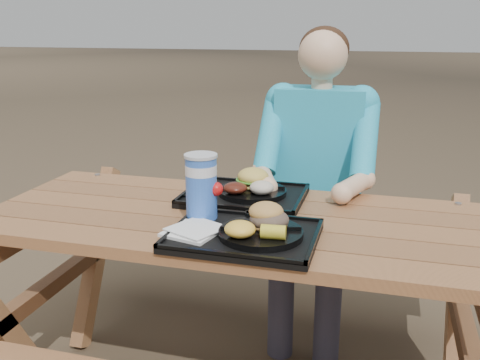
# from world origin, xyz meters

# --- Properties ---
(picnic_table) EXTENTS (1.80, 1.49, 0.75)m
(picnic_table) POSITION_xyz_m (0.00, 0.00, 0.38)
(picnic_table) COLOR #999999
(picnic_table) RESTS_ON ground
(tray_near) EXTENTS (0.45, 0.35, 0.02)m
(tray_near) POSITION_xyz_m (0.07, -0.21, 0.76)
(tray_near) COLOR black
(tray_near) RESTS_ON picnic_table
(tray_far) EXTENTS (0.45, 0.35, 0.02)m
(tray_far) POSITION_xyz_m (-0.03, 0.18, 0.76)
(tray_far) COLOR black
(tray_far) RESTS_ON picnic_table
(plate_near) EXTENTS (0.26, 0.26, 0.02)m
(plate_near) POSITION_xyz_m (0.12, -0.21, 0.78)
(plate_near) COLOR black
(plate_near) RESTS_ON tray_near
(plate_far) EXTENTS (0.26, 0.26, 0.02)m
(plate_far) POSITION_xyz_m (-0.00, 0.19, 0.78)
(plate_far) COLOR black
(plate_far) RESTS_ON tray_far
(napkin_stack) EXTENTS (0.18, 0.18, 0.02)m
(napkin_stack) POSITION_xyz_m (-0.09, -0.24, 0.78)
(napkin_stack) COLOR white
(napkin_stack) RESTS_ON tray_near
(soda_cup) EXTENTS (0.10, 0.10, 0.21)m
(soda_cup) POSITION_xyz_m (-0.10, -0.10, 0.87)
(soda_cup) COLOR blue
(soda_cup) RESTS_ON tray_near
(condiment_bbq) EXTENTS (0.05, 0.05, 0.03)m
(condiment_bbq) POSITION_xyz_m (0.06, -0.08, 0.78)
(condiment_bbq) COLOR #340705
(condiment_bbq) RESTS_ON tray_near
(condiment_mustard) EXTENTS (0.04, 0.04, 0.03)m
(condiment_mustard) POSITION_xyz_m (0.13, -0.08, 0.78)
(condiment_mustard) COLOR yellow
(condiment_mustard) RESTS_ON tray_near
(sandwich) EXTENTS (0.11, 0.11, 0.12)m
(sandwich) POSITION_xyz_m (0.14, -0.18, 0.85)
(sandwich) COLOR #C08843
(sandwich) RESTS_ON plate_near
(mac_cheese) EXTENTS (0.09, 0.09, 0.05)m
(mac_cheese) POSITION_xyz_m (0.08, -0.28, 0.81)
(mac_cheese) COLOR yellow
(mac_cheese) RESTS_ON plate_near
(corn_cob) EXTENTS (0.08, 0.08, 0.04)m
(corn_cob) POSITION_xyz_m (0.18, -0.27, 0.81)
(corn_cob) COLOR yellow
(corn_cob) RESTS_ON plate_near
(cutlery_far) EXTENTS (0.05, 0.17, 0.01)m
(cutlery_far) POSITION_xyz_m (-0.21, 0.18, 0.77)
(cutlery_far) COLOR black
(cutlery_far) RESTS_ON tray_far
(burger) EXTENTS (0.12, 0.12, 0.11)m
(burger) POSITION_xyz_m (-0.01, 0.23, 0.85)
(burger) COLOR gold
(burger) RESTS_ON plate_far
(baked_beans) EXTENTS (0.09, 0.09, 0.04)m
(baked_beans) POSITION_xyz_m (-0.05, 0.12, 0.81)
(baked_beans) COLOR #4D190F
(baked_beans) RESTS_ON plate_far
(potato_salad) EXTENTS (0.09, 0.09, 0.05)m
(potato_salad) POSITION_xyz_m (0.04, 0.14, 0.81)
(potato_salad) COLOR beige
(potato_salad) RESTS_ON plate_far
(diner) EXTENTS (0.48, 0.84, 1.28)m
(diner) POSITION_xyz_m (0.19, 0.63, 0.64)
(diner) COLOR teal
(diner) RESTS_ON ground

